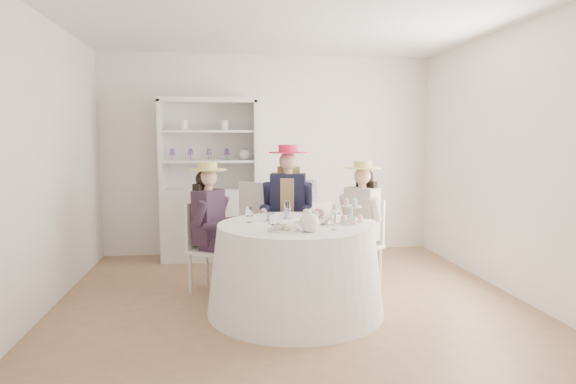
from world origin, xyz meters
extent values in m
plane|color=#8E6847|center=(0.00, 0.00, 0.00)|extent=(4.50, 4.50, 0.00)
plane|color=white|center=(0.00, 0.00, 2.70)|extent=(4.50, 4.50, 0.00)
plane|color=white|center=(0.00, 2.00, 1.35)|extent=(4.50, 0.00, 4.50)
plane|color=white|center=(0.00, -2.00, 1.35)|extent=(4.50, 0.00, 4.50)
plane|color=white|center=(-2.25, 0.00, 1.35)|extent=(0.00, 4.50, 4.50)
plane|color=white|center=(2.25, 0.00, 1.35)|extent=(0.00, 4.50, 4.50)
cone|color=white|center=(0.01, -0.35, 0.40)|extent=(1.61, 1.61, 0.79)
cylinder|color=white|center=(0.01, -0.35, 0.80)|extent=(1.41, 1.41, 0.02)
cube|color=silver|center=(-0.82, 1.70, 0.46)|extent=(1.30, 0.71, 0.93)
cube|color=silver|center=(-0.82, 1.90, 1.49)|extent=(1.22, 0.30, 1.13)
cube|color=silver|center=(-0.82, 1.70, 2.06)|extent=(1.30, 0.71, 0.06)
cube|color=silver|center=(-1.41, 1.70, 1.49)|extent=(0.14, 0.46, 1.13)
cube|color=silver|center=(-0.22, 1.70, 1.49)|extent=(0.14, 0.46, 1.13)
cube|color=silver|center=(-0.82, 1.70, 1.29)|extent=(1.21, 0.64, 0.03)
cube|color=silver|center=(-0.82, 1.70, 1.67)|extent=(1.21, 0.64, 0.03)
sphere|color=white|center=(-0.35, 1.70, 1.37)|extent=(0.14, 0.14, 0.14)
cube|color=silver|center=(0.48, 1.75, 0.37)|extent=(0.62, 0.62, 0.74)
cylinder|color=black|center=(0.48, 1.75, 0.88)|extent=(0.31, 0.31, 0.28)
cube|color=silver|center=(-0.78, 0.32, 0.43)|extent=(0.52, 0.52, 0.04)
cylinder|color=silver|center=(-0.73, 0.12, 0.21)|extent=(0.03, 0.03, 0.42)
cylinder|color=silver|center=(-0.57, 0.37, 0.21)|extent=(0.03, 0.03, 0.42)
cylinder|color=silver|center=(-0.98, 0.28, 0.21)|extent=(0.03, 0.03, 0.42)
cylinder|color=silver|center=(-0.82, 0.53, 0.21)|extent=(0.03, 0.03, 0.42)
cube|color=silver|center=(-0.92, 0.42, 0.69)|extent=(0.22, 0.32, 0.48)
cube|color=black|center=(-0.79, 0.34, 0.78)|extent=(0.34, 0.39, 0.55)
cube|color=black|center=(-0.72, 0.19, 0.50)|extent=(0.34, 0.28, 0.11)
cylinder|color=black|center=(-0.61, 0.12, 0.22)|extent=(0.10, 0.10, 0.44)
cylinder|color=black|center=(-0.86, 0.15, 0.85)|extent=(0.19, 0.16, 0.26)
cube|color=black|center=(-0.63, 0.34, 0.50)|extent=(0.34, 0.28, 0.11)
cylinder|color=black|center=(-0.52, 0.27, 0.22)|extent=(0.10, 0.10, 0.44)
cylinder|color=black|center=(-0.65, 0.48, 0.85)|extent=(0.19, 0.16, 0.26)
cylinder|color=#D8A889|center=(-0.79, 0.34, 1.08)|extent=(0.09, 0.09, 0.08)
sphere|color=#D8A889|center=(-0.79, 0.34, 1.18)|extent=(0.18, 0.18, 0.18)
sphere|color=black|center=(-0.83, 0.36, 1.17)|extent=(0.18, 0.18, 0.18)
cube|color=black|center=(-0.86, 0.38, 0.94)|extent=(0.19, 0.23, 0.36)
cylinder|color=#D7CA68|center=(-0.79, 0.34, 1.27)|extent=(0.38, 0.38, 0.01)
cylinder|color=#D7CA68|center=(-0.79, 0.34, 1.30)|extent=(0.19, 0.19, 0.08)
cube|color=silver|center=(0.08, 0.68, 0.48)|extent=(0.52, 0.52, 0.04)
cylinder|color=silver|center=(-0.13, 0.55, 0.24)|extent=(0.04, 0.04, 0.47)
cylinder|color=silver|center=(0.21, 0.47, 0.24)|extent=(0.04, 0.04, 0.47)
cylinder|color=silver|center=(-0.05, 0.89, 0.24)|extent=(0.04, 0.04, 0.47)
cylinder|color=silver|center=(0.28, 0.81, 0.24)|extent=(0.04, 0.04, 0.47)
cube|color=silver|center=(0.12, 0.87, 0.77)|extent=(0.40, 0.12, 0.54)
cube|color=black|center=(0.08, 0.70, 0.88)|extent=(0.42, 0.30, 0.62)
cube|color=tan|center=(0.08, 0.70, 0.88)|extent=(0.20, 0.26, 0.54)
cube|color=black|center=(-0.05, 0.58, 0.57)|extent=(0.22, 0.39, 0.13)
cylinder|color=black|center=(-0.08, 0.43, 0.25)|extent=(0.11, 0.11, 0.49)
cylinder|color=black|center=(-0.14, 0.71, 0.95)|extent=(0.14, 0.20, 0.29)
cube|color=black|center=(0.14, 0.53, 0.57)|extent=(0.22, 0.39, 0.13)
cylinder|color=black|center=(0.11, 0.39, 0.25)|extent=(0.11, 0.11, 0.49)
cylinder|color=black|center=(0.29, 0.61, 0.95)|extent=(0.14, 0.20, 0.29)
cylinder|color=#D8A889|center=(0.08, 0.70, 1.21)|extent=(0.10, 0.10, 0.09)
sphere|color=#D8A889|center=(0.08, 0.70, 1.33)|extent=(0.20, 0.20, 0.20)
sphere|color=tan|center=(0.09, 0.75, 1.31)|extent=(0.20, 0.20, 0.20)
cube|color=tan|center=(0.10, 0.78, 1.06)|extent=(0.27, 0.14, 0.41)
cylinder|color=#DD214F|center=(0.08, 0.70, 1.42)|extent=(0.43, 0.43, 0.01)
cylinder|color=#DD214F|center=(0.08, 0.70, 1.47)|extent=(0.21, 0.21, 0.09)
cube|color=silver|center=(0.81, 0.30, 0.43)|extent=(0.54, 0.54, 0.04)
cylinder|color=silver|center=(0.60, 0.33, 0.21)|extent=(0.03, 0.03, 0.42)
cylinder|color=silver|center=(0.78, 0.09, 0.21)|extent=(0.03, 0.03, 0.42)
cylinder|color=silver|center=(0.84, 0.51, 0.21)|extent=(0.03, 0.03, 0.42)
cylinder|color=silver|center=(1.02, 0.27, 0.21)|extent=(0.03, 0.03, 0.42)
cube|color=silver|center=(0.95, 0.40, 0.69)|extent=(0.24, 0.31, 0.48)
cube|color=beige|center=(0.83, 0.31, 0.78)|extent=(0.36, 0.39, 0.55)
cube|color=beige|center=(0.67, 0.30, 0.51)|extent=(0.33, 0.30, 0.11)
cylinder|color=beige|center=(0.56, 0.22, 0.22)|extent=(0.10, 0.10, 0.44)
cylinder|color=beige|center=(0.68, 0.45, 0.85)|extent=(0.18, 0.17, 0.26)
cube|color=beige|center=(0.77, 0.16, 0.51)|extent=(0.33, 0.30, 0.11)
cylinder|color=beige|center=(0.67, 0.08, 0.22)|extent=(0.10, 0.10, 0.44)
cylinder|color=beige|center=(0.92, 0.13, 0.85)|extent=(0.18, 0.17, 0.26)
cylinder|color=#D8A889|center=(0.83, 0.31, 1.08)|extent=(0.09, 0.09, 0.08)
sphere|color=#D8A889|center=(0.83, 0.31, 1.18)|extent=(0.18, 0.18, 0.18)
sphere|color=black|center=(0.86, 0.34, 1.17)|extent=(0.18, 0.18, 0.18)
cube|color=black|center=(0.89, 0.36, 0.94)|extent=(0.20, 0.23, 0.36)
cylinder|color=#D7CA68|center=(0.83, 0.31, 1.27)|extent=(0.38, 0.38, 0.01)
cylinder|color=#D7CA68|center=(0.83, 0.31, 1.31)|extent=(0.19, 0.19, 0.08)
cube|color=silver|center=(-0.16, 1.33, 0.49)|extent=(0.61, 0.61, 0.04)
cylinder|color=silver|center=(0.09, 1.35, 0.24)|extent=(0.04, 0.04, 0.48)
cylinder|color=silver|center=(-0.17, 1.58, 0.24)|extent=(0.04, 0.04, 0.48)
cylinder|color=silver|center=(-0.14, 1.09, 0.24)|extent=(0.04, 0.04, 0.48)
cylinder|color=silver|center=(-0.40, 1.31, 0.24)|extent=(0.04, 0.04, 0.48)
cube|color=silver|center=(-0.28, 1.18, 0.78)|extent=(0.33, 0.29, 0.54)
imported|color=white|center=(-0.20, -0.17, 0.85)|extent=(0.10, 0.10, 0.07)
imported|color=white|center=(-0.03, -0.09, 0.85)|extent=(0.09, 0.09, 0.07)
imported|color=white|center=(0.26, -0.25, 0.85)|extent=(0.12, 0.12, 0.07)
imported|color=white|center=(0.24, -0.39, 0.84)|extent=(0.22, 0.22, 0.05)
sphere|color=pink|center=(0.26, -0.38, 0.89)|extent=(0.06, 0.06, 0.06)
sphere|color=white|center=(0.25, -0.35, 0.89)|extent=(0.06, 0.06, 0.06)
sphere|color=pink|center=(0.23, -0.33, 0.89)|extent=(0.06, 0.06, 0.06)
sphere|color=white|center=(0.19, -0.33, 0.89)|extent=(0.06, 0.06, 0.06)
sphere|color=pink|center=(0.16, -0.35, 0.89)|extent=(0.06, 0.06, 0.06)
sphere|color=white|center=(0.15, -0.38, 0.89)|extent=(0.06, 0.06, 0.06)
sphere|color=pink|center=(0.16, -0.42, 0.89)|extent=(0.06, 0.06, 0.06)
sphere|color=white|center=(0.19, -0.44, 0.89)|extent=(0.06, 0.06, 0.06)
sphere|color=pink|center=(0.23, -0.44, 0.89)|extent=(0.06, 0.06, 0.06)
sphere|color=white|center=(0.25, -0.42, 0.89)|extent=(0.06, 0.06, 0.06)
sphere|color=white|center=(0.07, -0.74, 0.89)|extent=(0.17, 0.17, 0.17)
cylinder|color=white|center=(0.17, -0.74, 0.90)|extent=(0.10, 0.03, 0.08)
cylinder|color=white|center=(0.07, -0.74, 0.97)|extent=(0.04, 0.04, 0.02)
cylinder|color=white|center=(-0.14, -0.66, 0.82)|extent=(0.28, 0.28, 0.01)
cube|color=beige|center=(-0.19, -0.68, 0.84)|extent=(0.06, 0.04, 0.03)
cube|color=beige|center=(-0.14, -0.66, 0.86)|extent=(0.07, 0.06, 0.03)
cube|color=beige|center=(-0.09, -0.64, 0.84)|extent=(0.08, 0.07, 0.03)
cube|color=beige|center=(-0.16, -0.62, 0.86)|extent=(0.08, 0.08, 0.03)
cube|color=beige|center=(-0.11, -0.70, 0.84)|extent=(0.07, 0.08, 0.03)
cylinder|color=white|center=(0.52, -0.41, 0.82)|extent=(0.24, 0.24, 0.01)
cylinder|color=white|center=(0.52, -0.41, 0.89)|extent=(0.02, 0.02, 0.16)
cylinder|color=white|center=(0.52, -0.41, 0.97)|extent=(0.18, 0.18, 0.01)
camera|label=1|loc=(-0.64, -4.60, 1.58)|focal=30.00mm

